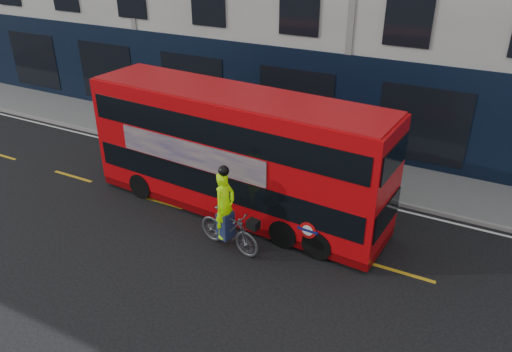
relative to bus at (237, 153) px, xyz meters
The scene contains 7 objects.
ground 3.39m from the bus, 57.12° to the right, with size 120.00×120.00×0.00m, color black.
pavement 4.87m from the bus, 70.62° to the left, with size 60.00×3.00×0.12m, color slate.
kerb 3.65m from the bus, 61.34° to the left, with size 60.00×0.12×0.13m, color gray.
road_edge_line 3.47m from the bus, 58.43° to the left, with size 58.00×0.10×0.01m, color silver.
lane_dashes 2.62m from the bus, 28.10° to the right, with size 58.00×0.12×0.01m, color gold, non-canonical shape.
bus is the anchor object (origin of this frame).
cyclist 2.43m from the bus, 67.53° to the right, with size 2.16×0.94×2.60m.
Camera 1 is at (5.55, -9.74, 8.39)m, focal length 35.00 mm.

